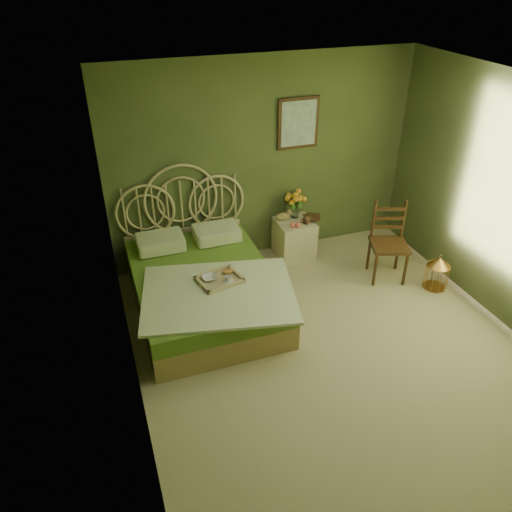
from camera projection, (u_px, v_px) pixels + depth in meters
name	position (u px, v px, depth m)	size (l,w,h in m)	color
floor	(337.00, 353.00, 5.19)	(4.50, 4.50, 0.00)	#BFAC8A
ceiling	(365.00, 100.00, 3.83)	(4.50, 4.50, 0.00)	silver
wall_back	(264.00, 161.00, 6.32)	(4.00, 4.00, 0.00)	#5A6736
wall_left	(124.00, 288.00, 3.94)	(4.50, 4.50, 0.00)	#5A6736
wall_art	(298.00, 123.00, 6.19)	(0.54, 0.04, 0.64)	#321F0D
bed	(203.00, 285.00, 5.72)	(1.79, 2.26, 1.40)	tan
nightstand	(294.00, 233.00, 6.70)	(0.48, 0.48, 0.95)	beige
chair	(387.00, 237.00, 6.19)	(0.55, 0.55, 0.99)	#321F0D
birdcage	(437.00, 273.00, 6.11)	(0.28, 0.28, 0.42)	#CD8541
book_lower	(307.00, 218.00, 6.65)	(0.15, 0.20, 0.02)	#381E0F
book_upper	(307.00, 217.00, 6.64)	(0.17, 0.23, 0.02)	#472819
cereal_bowl	(209.00, 278.00, 5.39)	(0.16, 0.16, 0.04)	white
coffee_cup	(228.00, 279.00, 5.34)	(0.07, 0.07, 0.07)	white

